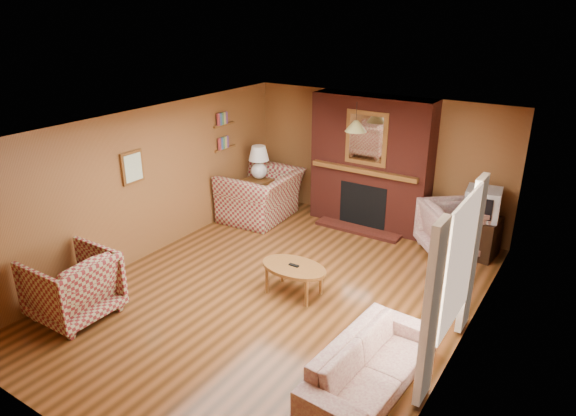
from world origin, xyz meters
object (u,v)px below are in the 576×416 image
Objects in this scene: fireplace at (370,164)px; tv_stand at (478,236)px; side_table at (260,195)px; table_lamp at (259,161)px; floral_sofa at (371,365)px; crt_tv at (483,204)px; plaid_loveseat at (261,195)px; plaid_armchair at (72,285)px; floral_armchair at (452,228)px; coffee_table at (294,269)px.

fireplace is 2.23m from tv_stand.
side_table is (-2.10, -0.53, -0.85)m from fireplace.
table_lamp is at bearing -169.96° from tv_stand.
fireplace reaches higher than floral_sofa.
fireplace reaches higher than table_lamp.
fireplace reaches higher than crt_tv.
floral_sofa is 2.89× the size of table_lamp.
plaid_armchair is (-0.10, -4.07, -0.01)m from plaid_loveseat.
plaid_loveseat reaches higher than floral_sofa.
table_lamp is at bearing -175.26° from crt_tv.
table_lamp is at bearing -178.26° from plaid_armchair.
tv_stand is at bearing 95.66° from plaid_loveseat.
tv_stand is (4.15, 0.35, -0.71)m from table_lamp.
plaid_armchair is at bearing 106.59° from floral_sofa.
table_lamp is (-3.76, -0.21, 0.61)m from floral_armchair.
plaid_loveseat is 1.51× the size of floral_armchair.
floral_armchair is 3.76m from side_table.
plaid_armchair is (-1.95, -4.90, -0.73)m from fireplace.
tv_stand is at bearing 55.12° from coffee_table.
side_table is (-2.28, 2.33, -0.06)m from coffee_table.
floral_sofa is 5.37m from table_lamp.
side_table is at bearing -175.26° from crt_tv.
fireplace is at bearing 158.08° from plaid_armchair.
floral_sofa is at bearing 45.75° from plaid_loveseat.
tv_stand is at bearing 4.82° from side_table.
fireplace is 2.44× the size of coffee_table.
side_table is 1.01× the size of table_lamp.
side_table reaches higher than floral_sofa.
table_lamp is 1.00× the size of tv_stand.
floral_armchair is at bearing 141.57° from plaid_armchair.
plaid_armchair is at bearing 101.59° from floral_armchair.
fireplace is 1.69× the size of plaid_loveseat.
floral_armchair is at bearing -155.72° from tv_stand.
coffee_table is (-1.72, 1.17, 0.11)m from floral_sofa.
floral_armchair is 1.41× the size of side_table.
coffee_table is (0.18, -2.86, -0.79)m from fireplace.
fireplace reaches higher than tv_stand.
plaid_armchair is at bearing -5.18° from plaid_loveseat.
plaid_loveseat is 4.93m from floral_sofa.
side_table is 0.70m from table_lamp.
plaid_loveseat is at bearing -49.97° from table_lamp.
floral_armchair is 0.63m from crt_tv.
table_lamp reaches higher than coffee_table.
crt_tv is (1.87, 2.67, 0.51)m from coffee_table.
plaid_armchair is 6.20m from crt_tv.
plaid_armchair is at bearing -130.32° from crt_tv.
fireplace reaches higher than coffee_table.
table_lamp is at bearing 134.42° from coffee_table.
side_table is at bearing 134.42° from coffee_table.
tv_stand is at bearing 90.00° from crt_tv.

